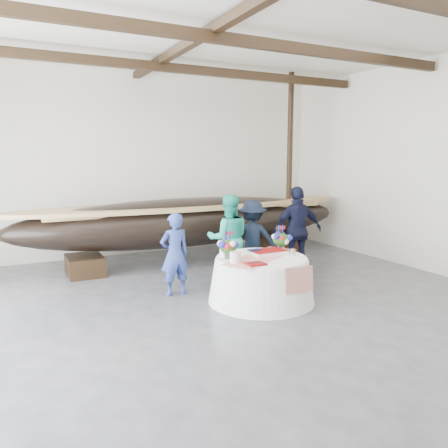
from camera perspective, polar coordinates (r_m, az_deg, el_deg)
name	(u,v)px	position (r m, az deg, el deg)	size (l,w,h in m)	color
floor	(263,337)	(6.20, 5.16, -14.51)	(10.00, 12.00, 0.01)	#3D3D42
wall_back	(137,165)	(11.24, -11.26, 7.63)	(10.00, 0.02, 4.50)	silver
pavilion_structure	(238,43)	(6.54, 1.82, 22.52)	(9.80, 11.76, 4.50)	black
longboat_display	(192,221)	(10.10, -4.26, 0.34)	(8.07, 1.61, 1.51)	black
banquet_table	(261,279)	(7.50, 4.88, -7.20)	(1.80, 1.80, 0.77)	white
tabletop_items	(255,247)	(7.50, 4.08, -2.98)	(1.71, 1.31, 0.40)	red
guest_woman_blue	(175,254)	(7.79, -6.46, -3.94)	(0.54, 0.35, 1.48)	navy
guest_woman_teal	(228,239)	(8.52, 0.59, -1.91)	(0.84, 0.65, 1.73)	#22B49C
guest_man_left	(252,239)	(8.95, 3.72, -1.92)	(1.02, 0.59, 1.58)	black
guest_man_right	(297,231)	(9.21, 9.56, -0.86)	(1.08, 0.45, 1.85)	black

